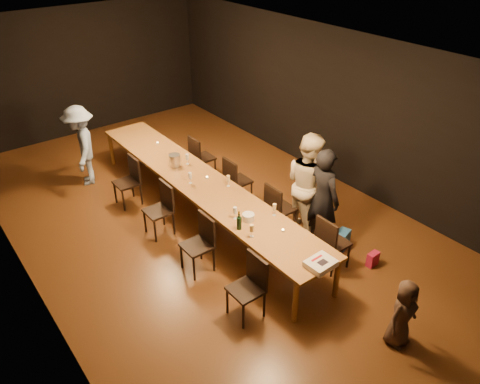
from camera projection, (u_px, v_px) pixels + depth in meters
ground at (201, 216)px, 8.56m from camera, size 10.00×10.00×0.00m
room_shell at (196, 109)px, 7.49m from camera, size 6.04×10.04×3.02m
table at (200, 183)px, 8.20m from camera, size 0.90×6.00×0.75m
chair_right_0 at (333, 242)px, 7.14m from camera, size 0.42×0.42×0.93m
chair_right_1 at (281, 208)px, 7.95m from camera, size 0.42×0.42×0.93m
chair_right_2 at (238, 180)px, 8.76m from camera, size 0.42×0.42×0.93m
chair_right_3 at (203, 157)px, 9.58m from camera, size 0.42×0.42×0.93m
chair_left_0 at (246, 289)px, 6.25m from camera, size 0.42×0.42×0.93m
chair_left_1 at (197, 245)px, 7.07m from camera, size 0.42×0.42×0.93m
chair_left_2 at (158, 211)px, 7.88m from camera, size 0.42×0.42×0.93m
chair_left_3 at (127, 182)px, 8.69m from camera, size 0.42×0.42×0.93m
woman_birthday at (323, 198)px, 7.46m from camera, size 0.42×0.64×1.73m
woman_tan at (308, 183)px, 7.78m from camera, size 0.80×0.96×1.81m
man_blue at (82, 146)px, 9.22m from camera, size 0.96×1.21×1.63m
child at (403, 313)px, 5.84m from camera, size 0.49×0.33×0.98m
gift_bag_red at (373, 259)px, 7.33m from camera, size 0.21×0.12×0.24m
gift_bag_blue at (342, 240)px, 7.69m from camera, size 0.30×0.24×0.32m
birthday_cake at (321, 264)px, 6.19m from camera, size 0.39×0.32×0.09m
plate_stack at (248, 217)px, 7.11m from camera, size 0.23×0.23×0.11m
champagne_bottle at (239, 220)px, 6.86m from camera, size 0.10×0.10×0.32m
ice_bucket at (175, 160)px, 8.58m from camera, size 0.28×0.28×0.23m
wineglass_0 at (252, 231)px, 6.73m from camera, size 0.06×0.06×0.21m
wineglass_1 at (274, 210)px, 7.20m from camera, size 0.06×0.06×0.21m
wineglass_2 at (235, 213)px, 7.12m from camera, size 0.06×0.06×0.21m
wineglass_3 at (228, 181)px, 7.96m from camera, size 0.06×0.06×0.21m
wineglass_4 at (190, 178)px, 8.05m from camera, size 0.06×0.06×0.21m
wineglass_5 at (187, 159)px, 8.65m from camera, size 0.06×0.06×0.21m
tealight_near at (283, 230)px, 6.88m from camera, size 0.05×0.05×0.03m
tealight_mid at (207, 178)px, 8.24m from camera, size 0.05×0.05×0.03m
tealight_far at (158, 143)px, 9.44m from camera, size 0.05×0.05×0.03m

